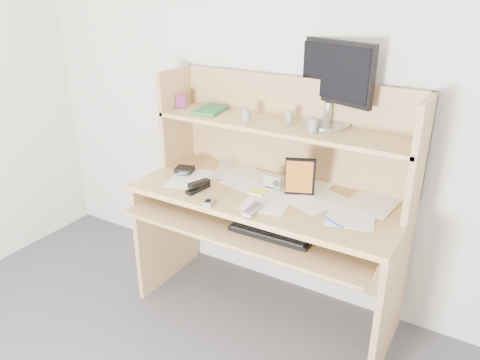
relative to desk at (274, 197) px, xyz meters
The scene contains 19 objects.
back_wall 0.60m from the desk, 90.00° to the left, with size 3.60×0.04×2.50m, color silver.
desk is the anchor object (origin of this frame).
paper_clutter 0.10m from the desk, 90.00° to the right, with size 1.32×0.54×0.01m, color white.
keyboard 0.32m from the desk, 64.59° to the right, with size 0.41×0.15×0.03m.
tv_remote 0.31m from the desk, 83.02° to the right, with size 0.04×0.16×0.02m, color #AEAEA8.
flip_phone 0.39m from the desk, 118.32° to the right, with size 0.04×0.08×0.02m, color #AFAFB1.
stapler 0.41m from the desk, 143.45° to the right, with size 0.04×0.15×0.05m, color black.
wallet 0.55m from the desk, behind, with size 0.10×0.08×0.03m, color black.
sticky_note_pad 0.12m from the desk, 112.12° to the right, with size 0.07×0.07×0.01m, color yellow.
digital_camera 0.09m from the desk, behind, with size 0.10×0.04×0.06m, color silver.
game_case 0.23m from the desk, 13.06° to the right, with size 0.15×0.02×0.21m, color black.
blue_pen 0.47m from the desk, 28.05° to the right, with size 0.01×0.01×0.13m, color #1647AA.
card_box 0.77m from the desk, behind, with size 0.06×0.02×0.08m, color #AA2716.
shelf_book 0.60m from the desk, behind, with size 0.14×0.19×0.02m, color #338056.
chip_stack_a 0.46m from the desk, behind, with size 0.05×0.05×0.06m, color black.
chip_stack_b 0.46m from the desk, ahead, with size 0.04×0.04×0.07m, color white.
chip_stack_c 0.46m from the desk, 24.74° to the left, with size 0.04×0.04×0.05m, color black.
chip_stack_d 0.43m from the desk, 74.16° to the left, with size 0.04×0.04×0.07m, color white.
monitor 0.67m from the desk, 43.71° to the left, with size 0.47×0.25×0.42m.
Camera 1 is at (1.00, -0.47, 1.77)m, focal length 35.00 mm.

